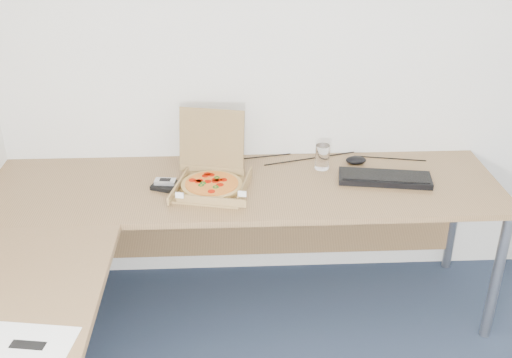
{
  "coord_description": "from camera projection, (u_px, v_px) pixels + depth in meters",
  "views": [
    {
      "loc": [
        -0.57,
        -1.24,
        2.1
      ],
      "look_at": [
        -0.45,
        1.28,
        0.82
      ],
      "focal_mm": 42.71,
      "sensor_mm": 36.0,
      "label": 1
    }
  ],
  "objects": [
    {
      "name": "room_shell",
      "position": [
        461.0,
        253.0,
        1.51
      ],
      "size": [
        3.5,
        3.5,
        2.5
      ],
      "primitive_type": null,
      "color": "silver",
      "rests_on": "ground"
    },
    {
      "name": "desk",
      "position": [
        172.0,
        238.0,
        2.59
      ],
      "size": [
        2.5,
        2.2,
        0.73
      ],
      "color": "olive",
      "rests_on": "ground"
    },
    {
      "name": "pizza_box",
      "position": [
        212.0,
        180.0,
        2.92
      ],
      "size": [
        0.33,
        0.38,
        0.33
      ],
      "rotation": [
        0.0,
        0.0,
        -0.23
      ],
      "color": "#9D7B48",
      "rests_on": "desk"
    },
    {
      "name": "drinking_glass",
      "position": [
        322.0,
        157.0,
        3.1
      ],
      "size": [
        0.07,
        0.07,
        0.13
      ],
      "primitive_type": "cylinder",
      "color": "white",
      "rests_on": "desk"
    },
    {
      "name": "keyboard",
      "position": [
        385.0,
        178.0,
        3.0
      ],
      "size": [
        0.47,
        0.23,
        0.03
      ],
      "primitive_type": "cube",
      "rotation": [
        0.0,
        0.0,
        -0.17
      ],
      "color": "black",
      "rests_on": "desk"
    },
    {
      "name": "mouse",
      "position": [
        356.0,
        160.0,
        3.17
      ],
      "size": [
        0.13,
        0.1,
        0.04
      ],
      "primitive_type": "ellipsoid",
      "rotation": [
        0.0,
        0.0,
        0.36
      ],
      "color": "black",
      "rests_on": "desk"
    },
    {
      "name": "wallet",
      "position": [
        166.0,
        186.0,
        2.94
      ],
      "size": [
        0.16,
        0.14,
        0.02
      ],
      "primitive_type": "cube",
      "rotation": [
        0.0,
        0.0,
        -0.38
      ],
      "color": "black",
      "rests_on": "desk"
    },
    {
      "name": "phone",
      "position": [
        165.0,
        182.0,
        2.93
      ],
      "size": [
        0.11,
        0.06,
        0.02
      ],
      "primitive_type": "cube",
      "rotation": [
        0.0,
        0.0,
        -0.13
      ],
      "color": "#B2B5BA",
      "rests_on": "wallet"
    },
    {
      "name": "paper_sheet",
      "position": [
        28.0,
        345.0,
        1.96
      ],
      "size": [
        0.32,
        0.25,
        0.0
      ],
      "primitive_type": "cube",
      "rotation": [
        0.0,
        0.0,
        -0.15
      ],
      "color": "white",
      "rests_on": "desk"
    },
    {
      "name": "cable_bundle",
      "position": [
        310.0,
        158.0,
        3.23
      ],
      "size": [
        0.57,
        0.12,
        0.01
      ],
      "primitive_type": null,
      "rotation": [
        0.0,
        0.0,
        0.14
      ],
      "color": "black",
      "rests_on": "desk"
    }
  ]
}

